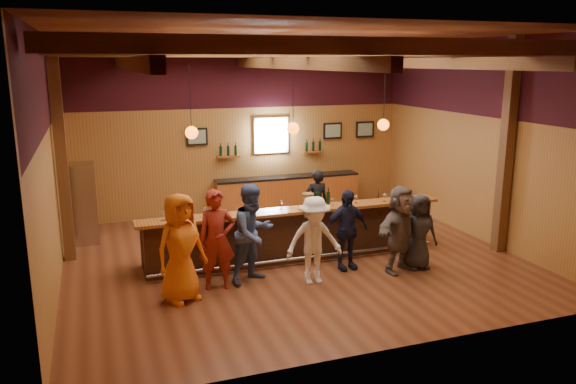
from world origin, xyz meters
The scene contains 27 objects.
room centered at (0.00, 0.06, 3.21)m, with size 9.04×9.00×4.52m.
bar_counter centered at (0.02, 0.15, 0.52)m, with size 6.30×1.07×1.11m.
back_bar_cabinet centered at (1.20, 3.72, 0.48)m, with size 4.00×0.52×0.95m.
window centered at (0.80, 3.95, 2.05)m, with size 0.95×0.09×0.95m.
framed_pictures centered at (1.67, 3.94, 2.10)m, with size 5.35×0.05×0.45m.
wine_shelves centered at (0.80, 3.88, 1.62)m, with size 3.00×0.18×0.30m.
pendant_lights centered at (0.00, 0.00, 2.71)m, with size 4.24×0.24×1.37m.
stainless_fridge centered at (-4.10, 2.60, 0.90)m, with size 0.70×0.70×1.80m, color silver.
customer_orange centered at (-2.49, -1.32, 0.94)m, with size 0.92×0.60×1.87m, color orange.
customer_redvest centered at (-1.79, -0.99, 0.90)m, with size 0.66×0.43×1.81m, color maroon.
customer_denim centered at (-1.09, -0.89, 0.92)m, with size 0.90×0.70×1.85m, color #435686.
customer_white centered at (-0.08, -1.35, 0.82)m, with size 1.05×0.61×1.63m, color white.
customer_navy centered at (0.78, -0.89, 0.80)m, with size 0.94×0.39×1.60m, color #1A1C35.
customer_brown centered at (1.71, -1.35, 0.85)m, with size 1.58×0.50×1.70m, color #655851.
customer_dark centered at (2.14, -1.32, 0.75)m, with size 0.73×0.47×1.49m, color #28282B.
bartender centered at (1.07, 1.35, 0.78)m, with size 0.57×0.37×1.56m, color black.
ice_bucket centered at (0.30, -0.06, 1.24)m, with size 0.25×0.25×0.27m, color brown.
bottle_a centered at (0.53, -0.02, 1.25)m, with size 0.08×0.08×0.36m.
bottle_b centered at (0.76, -0.04, 1.24)m, with size 0.07×0.07×0.34m.
glass_a centered at (-2.61, -0.15, 1.25)m, with size 0.08×0.08×0.19m.
glass_b centered at (-1.83, -0.15, 1.24)m, with size 0.08×0.08×0.18m.
glass_c centered at (-1.59, -0.07, 1.24)m, with size 0.08×0.08×0.18m.
glass_d centered at (-0.90, -0.29, 1.24)m, with size 0.08×0.08×0.18m.
glass_e centered at (-0.28, -0.11, 1.24)m, with size 0.08×0.08×0.18m.
glass_f centered at (0.78, -0.22, 1.23)m, with size 0.07×0.07×0.17m.
glass_g centered at (1.35, -0.14, 1.23)m, with size 0.08×0.08×0.17m.
glass_h centered at (1.97, -0.22, 1.23)m, with size 0.08×0.08×0.17m.
Camera 1 is at (-3.75, -10.36, 3.99)m, focal length 35.00 mm.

